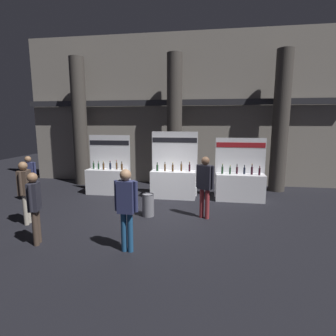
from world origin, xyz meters
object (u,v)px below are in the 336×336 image
(exhibitor_booth_1, at_px, (173,181))
(exhibitor_booth_2, at_px, (240,185))
(visitor_1, at_px, (34,203))
(visitor_4, at_px, (29,175))
(visitor_2, at_px, (126,203))
(visitor_3, at_px, (205,182))
(visitor_0, at_px, (25,187))
(trash_bin, at_px, (148,205))
(exhibitor_booth_0, at_px, (108,179))

(exhibitor_booth_1, height_order, exhibitor_booth_2, exhibitor_booth_1)
(visitor_1, bearing_deg, visitor_4, 21.11)
(visitor_2, bearing_deg, exhibitor_booth_1, -92.44)
(visitor_3, bearing_deg, visitor_2, 81.28)
(visitor_0, bearing_deg, visitor_2, 58.68)
(visitor_1, bearing_deg, trash_bin, -59.77)
(visitor_2, bearing_deg, visitor_0, -16.16)
(exhibitor_booth_1, distance_m, exhibitor_booth_2, 2.39)
(exhibitor_booth_0, distance_m, visitor_1, 4.52)
(visitor_4, bearing_deg, trash_bin, -23.89)
(exhibitor_booth_2, height_order, visitor_0, exhibitor_booth_2)
(visitor_0, distance_m, visitor_4, 2.36)
(exhibitor_booth_1, xyz_separation_m, visitor_2, (-0.42, -4.35, 0.47))
(visitor_1, bearing_deg, exhibitor_booth_0, -15.83)
(visitor_1, relative_size, visitor_4, 1.04)
(exhibitor_booth_0, bearing_deg, visitor_4, -147.91)
(visitor_1, distance_m, visitor_3, 4.40)
(exhibitor_booth_1, xyz_separation_m, exhibitor_booth_2, (2.39, 0.01, -0.04))
(visitor_4, bearing_deg, visitor_0, -69.70)
(exhibitor_booth_1, bearing_deg, visitor_4, -165.66)
(visitor_2, bearing_deg, visitor_4, -31.41)
(trash_bin, distance_m, visitor_3, 1.82)
(visitor_3, height_order, visitor_4, visitor_3)
(exhibitor_booth_1, bearing_deg, visitor_0, -138.22)
(exhibitor_booth_1, bearing_deg, visitor_3, -59.74)
(exhibitor_booth_1, bearing_deg, visitor_2, -95.55)
(trash_bin, bearing_deg, exhibitor_booth_2, 36.44)
(visitor_1, height_order, visitor_3, visitor_3)
(exhibitor_booth_0, bearing_deg, trash_bin, -47.06)
(exhibitor_booth_1, relative_size, visitor_3, 1.34)
(exhibitor_booth_1, distance_m, visitor_0, 4.87)
(visitor_3, bearing_deg, exhibitor_booth_1, -33.80)
(visitor_0, height_order, visitor_1, visitor_0)
(exhibitor_booth_2, relative_size, visitor_1, 1.32)
(exhibitor_booth_2, height_order, visitor_4, exhibitor_booth_2)
(exhibitor_booth_1, relative_size, visitor_1, 1.45)
(exhibitor_booth_0, height_order, visitor_0, exhibitor_booth_0)
(exhibitor_booth_1, bearing_deg, exhibitor_booth_2, 0.25)
(exhibitor_booth_0, bearing_deg, visitor_1, -89.55)
(exhibitor_booth_0, distance_m, visitor_4, 2.74)
(exhibitor_booth_0, bearing_deg, exhibitor_booth_1, -4.12)
(trash_bin, distance_m, visitor_1, 3.11)
(exhibitor_booth_1, distance_m, trash_bin, 2.18)
(visitor_0, xyz_separation_m, visitor_4, (-1.30, 1.97, -0.09))
(visitor_0, xyz_separation_m, visitor_2, (3.19, -1.12, 0.05))
(exhibitor_booth_0, bearing_deg, visitor_2, -64.24)
(trash_bin, xyz_separation_m, visitor_4, (-4.44, 0.85, 0.60))
(exhibitor_booth_0, bearing_deg, visitor_3, -30.28)
(visitor_2, bearing_deg, exhibitor_booth_2, -119.72)
(trash_bin, relative_size, visitor_2, 0.37)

